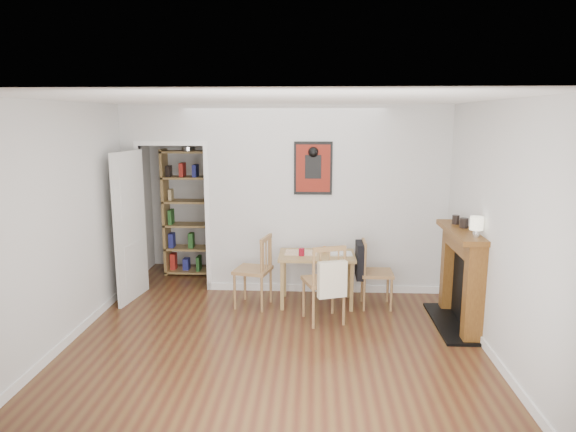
# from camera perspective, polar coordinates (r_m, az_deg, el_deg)

# --- Properties ---
(ground) EXTENTS (5.20, 5.20, 0.00)m
(ground) POSITION_cam_1_polar(r_m,az_deg,el_deg) (6.13, -1.21, -12.43)
(ground) COLOR #53361A
(ground) RESTS_ON ground
(room_shell) EXTENTS (5.20, 5.20, 5.20)m
(room_shell) POSITION_cam_1_polar(r_m,az_deg,el_deg) (7.06, 0.33, 1.69)
(room_shell) COLOR silver
(room_shell) RESTS_ON ground
(dining_table) EXTENTS (0.99, 0.63, 0.67)m
(dining_table) POSITION_cam_1_polar(r_m,az_deg,el_deg) (6.74, 3.23, -4.92)
(dining_table) COLOR #A0854B
(dining_table) RESTS_ON ground
(chair_left) EXTENTS (0.57, 0.57, 0.95)m
(chair_left) POSITION_cam_1_polar(r_m,az_deg,el_deg) (6.69, -3.93, -6.10)
(chair_left) COLOR olive
(chair_left) RESTS_ON ground
(chair_right) EXTENTS (0.50, 0.44, 0.88)m
(chair_right) POSITION_cam_1_polar(r_m,az_deg,el_deg) (6.75, 9.66, -6.23)
(chair_right) COLOR olive
(chair_right) RESTS_ON ground
(chair_front) EXTENTS (0.62, 0.66, 0.98)m
(chair_front) POSITION_cam_1_polar(r_m,az_deg,el_deg) (6.19, 4.02, -7.31)
(chair_front) COLOR olive
(chair_front) RESTS_ON ground
(bookshelf) EXTENTS (0.82, 0.33, 1.96)m
(bookshelf) POSITION_cam_1_polar(r_m,az_deg,el_deg) (8.09, -10.75, 0.30)
(bookshelf) COLOR #A0854B
(bookshelf) RESTS_ON ground
(fireplace) EXTENTS (0.45, 1.25, 1.16)m
(fireplace) POSITION_cam_1_polar(r_m,az_deg,el_deg) (6.38, 18.78, -6.19)
(fireplace) COLOR brown
(fireplace) RESTS_ON ground
(red_glass) EXTENTS (0.08, 0.08, 0.10)m
(red_glass) POSITION_cam_1_polar(r_m,az_deg,el_deg) (6.63, 1.51, -4.02)
(red_glass) COLOR maroon
(red_glass) RESTS_ON dining_table
(orange_fruit) EXTENTS (0.08, 0.08, 0.08)m
(orange_fruit) POSITION_cam_1_polar(r_m,az_deg,el_deg) (6.82, 4.09, -3.69)
(orange_fruit) COLOR orange
(orange_fruit) RESTS_ON dining_table
(placemat) EXTENTS (0.43, 0.33, 0.00)m
(placemat) POSITION_cam_1_polar(r_m,az_deg,el_deg) (6.78, 1.48, -4.08)
(placemat) COLOR beige
(placemat) RESTS_ON dining_table
(notebook) EXTENTS (0.30, 0.22, 0.01)m
(notebook) POSITION_cam_1_polar(r_m,az_deg,el_deg) (6.74, 5.87, -4.17)
(notebook) COLOR silver
(notebook) RESTS_ON dining_table
(mantel_lamp) EXTENTS (0.14, 0.14, 0.23)m
(mantel_lamp) POSITION_cam_1_polar(r_m,az_deg,el_deg) (5.85, 20.22, -0.89)
(mantel_lamp) COLOR silver
(mantel_lamp) RESTS_ON fireplace
(ceramic_jar_a) EXTENTS (0.10, 0.10, 0.12)m
(ceramic_jar_a) POSITION_cam_1_polar(r_m,az_deg,el_deg) (6.32, 18.96, -0.73)
(ceramic_jar_a) COLOR black
(ceramic_jar_a) RESTS_ON fireplace
(ceramic_jar_b) EXTENTS (0.09, 0.09, 0.11)m
(ceramic_jar_b) POSITION_cam_1_polar(r_m,az_deg,el_deg) (6.51, 18.14, -0.39)
(ceramic_jar_b) COLOR black
(ceramic_jar_b) RESTS_ON fireplace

